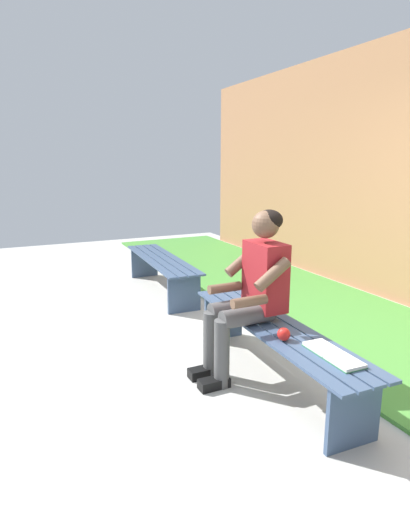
{
  "coord_description": "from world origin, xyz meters",
  "views": [
    {
      "loc": [
        -2.39,
        1.67,
        1.56
      ],
      "look_at": [
        0.84,
        0.15,
        0.78
      ],
      "focal_mm": 30.08,
      "sensor_mm": 36.0,
      "label": 1
    }
  ],
  "objects_px": {
    "book_open": "(333,355)",
    "bench_far": "(161,266)",
    "bench_near": "(274,337)",
    "apple": "(284,334)",
    "person_seated": "(251,287)"
  },
  "relations": [
    {
      "from": "person_seated",
      "to": "apple",
      "type": "xyz_separation_m",
      "value": [
        -0.42,
        0.0,
        -0.2
      ]
    },
    {
      "from": "person_seated",
      "to": "apple",
      "type": "distance_m",
      "value": 0.46
    },
    {
      "from": "bench_near",
      "to": "person_seated",
      "type": "bearing_deg",
      "value": 30.96
    },
    {
      "from": "bench_near",
      "to": "person_seated",
      "type": "relative_size",
      "value": 1.55
    },
    {
      "from": "apple",
      "to": "bench_far",
      "type": "bearing_deg",
      "value": -2.15
    },
    {
      "from": "person_seated",
      "to": "apple",
      "type": "height_order",
      "value": "person_seated"
    },
    {
      "from": "person_seated",
      "to": "book_open",
      "type": "bearing_deg",
      "value": -170.16
    },
    {
      "from": "bench_far",
      "to": "book_open",
      "type": "distance_m",
      "value": 2.97
    },
    {
      "from": "person_seated",
      "to": "book_open",
      "type": "relative_size",
      "value": 2.95
    },
    {
      "from": "bench_near",
      "to": "apple",
      "type": "bearing_deg",
      "value": 158.57
    },
    {
      "from": "bench_near",
      "to": "book_open",
      "type": "relative_size",
      "value": 4.58
    },
    {
      "from": "bench_far",
      "to": "book_open",
      "type": "height_order",
      "value": "book_open"
    },
    {
      "from": "book_open",
      "to": "bench_far",
      "type": "bearing_deg",
      "value": 2.66
    },
    {
      "from": "book_open",
      "to": "apple",
      "type": "bearing_deg",
      "value": 23.98
    },
    {
      "from": "person_seated",
      "to": "book_open",
      "type": "distance_m",
      "value": 0.78
    }
  ]
}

